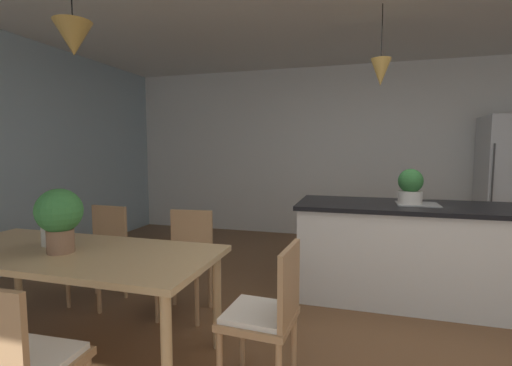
# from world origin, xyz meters

# --- Properties ---
(ground_plane) EXTENTS (10.00, 8.40, 0.04)m
(ground_plane) POSITION_xyz_m (0.00, 0.00, -0.02)
(ground_plane) COLOR brown
(wall_back_kitchen) EXTENTS (10.00, 0.12, 2.70)m
(wall_back_kitchen) POSITION_xyz_m (0.00, 3.26, 1.35)
(wall_back_kitchen) COLOR silver
(wall_back_kitchen) RESTS_ON ground_plane
(dining_table) EXTENTS (1.96, 0.85, 0.73)m
(dining_table) POSITION_xyz_m (-2.09, -0.72, 0.66)
(dining_table) COLOR tan
(dining_table) RESTS_ON ground_plane
(chair_far_left) EXTENTS (0.42, 0.42, 0.87)m
(chair_far_left) POSITION_xyz_m (-2.53, 0.08, 0.47)
(chair_far_left) COLOR #A87F56
(chair_far_left) RESTS_ON ground_plane
(chair_near_right) EXTENTS (0.42, 0.42, 0.87)m
(chair_near_right) POSITION_xyz_m (-1.65, -1.51, 0.47)
(chair_near_right) COLOR #A87F56
(chair_near_right) RESTS_ON ground_plane
(chair_far_right) EXTENTS (0.44, 0.44, 0.87)m
(chair_far_right) POSITION_xyz_m (-1.66, 0.08, 0.47)
(chair_far_right) COLOR #A87F56
(chair_far_right) RESTS_ON ground_plane
(chair_kitchen_end) EXTENTS (0.42, 0.42, 0.87)m
(chair_kitchen_end) POSITION_xyz_m (-0.74, -0.72, 0.47)
(chair_kitchen_end) COLOR #A87F56
(chair_kitchen_end) RESTS_ON ground_plane
(kitchen_island) EXTENTS (2.36, 0.83, 0.91)m
(kitchen_island) POSITION_xyz_m (0.37, 0.89, 0.46)
(kitchen_island) COLOR silver
(kitchen_island) RESTS_ON ground_plane
(refrigerator) EXTENTS (0.69, 0.67, 1.85)m
(refrigerator) POSITION_xyz_m (1.67, 2.86, 0.92)
(refrigerator) COLOR silver
(refrigerator) RESTS_ON ground_plane
(pendant_over_table) EXTENTS (0.25, 0.25, 0.69)m
(pendant_over_table) POSITION_xyz_m (-2.06, -0.65, 2.12)
(pendant_over_table) COLOR black
(pendant_over_island_main) EXTENTS (0.18, 0.18, 0.72)m
(pendant_over_island_main) POSITION_xyz_m (-0.09, 0.89, 2.10)
(pendant_over_island_main) COLOR black
(potted_plant_on_island) EXTENTS (0.22, 0.22, 0.33)m
(potted_plant_on_island) POSITION_xyz_m (0.20, 0.89, 1.06)
(potted_plant_on_island) COLOR beige
(potted_plant_on_island) RESTS_ON kitchen_island
(potted_plant_on_table) EXTENTS (0.29, 0.29, 0.42)m
(potted_plant_on_table) POSITION_xyz_m (-2.13, -0.77, 0.97)
(potted_plant_on_table) COLOR #8C664C
(potted_plant_on_table) RESTS_ON dining_table
(vase_on_dining_table) EXTENTS (0.11, 0.11, 0.19)m
(vase_on_dining_table) POSITION_xyz_m (-2.34, -0.65, 0.82)
(vase_on_dining_table) COLOR silver
(vase_on_dining_table) RESTS_ON dining_table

